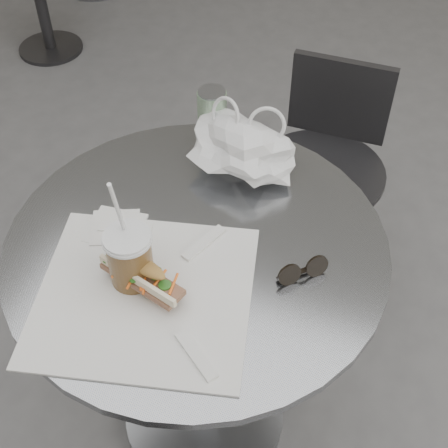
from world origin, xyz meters
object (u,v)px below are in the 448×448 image
at_px(drink_can, 212,115).
at_px(sunglasses, 303,271).
at_px(chair_far, 319,194).
at_px(iced_coffee, 130,257).
at_px(banh_mi, 143,276).
at_px(cafe_table, 200,322).

bearing_deg(drink_can, sunglasses, -45.81).
distance_m(chair_far, iced_coffee, 0.94).
bearing_deg(iced_coffee, drink_can, 93.07).
bearing_deg(chair_far, banh_mi, 77.02).
distance_m(cafe_table, sunglasses, 0.36).
height_order(cafe_table, banh_mi, banh_mi).
xyz_separation_m(banh_mi, sunglasses, (0.26, 0.13, -0.02)).
height_order(chair_far, sunglasses, sunglasses).
bearing_deg(banh_mi, drink_can, 111.37).
bearing_deg(cafe_table, iced_coffee, -119.57).
relative_size(iced_coffee, drink_can, 2.03).
xyz_separation_m(cafe_table, drink_can, (-0.10, 0.32, 0.34)).
relative_size(chair_far, iced_coffee, 2.76).
bearing_deg(sunglasses, banh_mi, 163.60).
relative_size(chair_far, banh_mi, 3.29).
distance_m(cafe_table, banh_mi, 0.34).
height_order(iced_coffee, sunglasses, iced_coffee).
bearing_deg(iced_coffee, banh_mi, -21.83).
height_order(chair_far, banh_mi, banh_mi).
bearing_deg(banh_mi, iced_coffee, 172.95).
height_order(cafe_table, drink_can, drink_can).
distance_m(chair_far, drink_can, 0.63).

